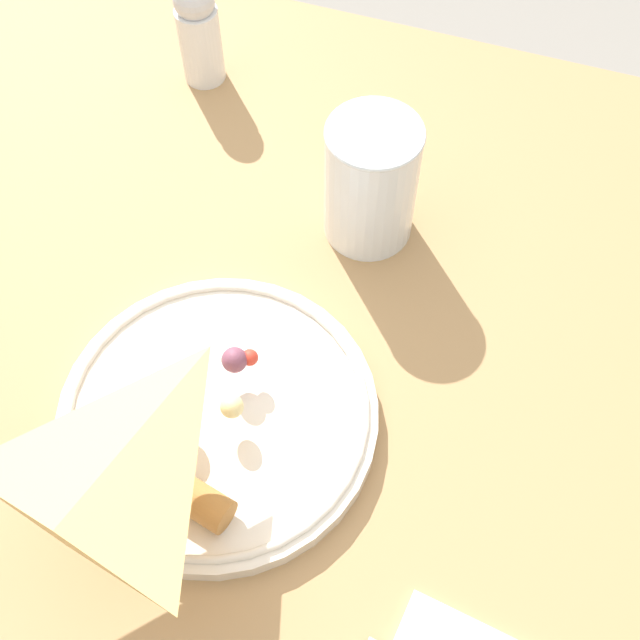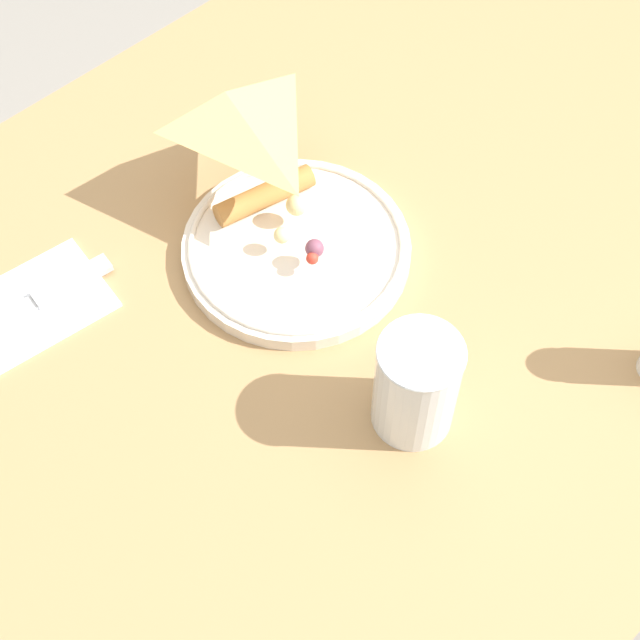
# 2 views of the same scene
# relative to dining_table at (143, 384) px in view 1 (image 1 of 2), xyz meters

# --- Properties ---
(ground_plane) EXTENTS (6.00, 6.00, 0.00)m
(ground_plane) POSITION_rel_dining_table_xyz_m (0.00, 0.00, -0.66)
(ground_plane) COLOR gray
(dining_table) EXTENTS (1.18, 0.82, 0.77)m
(dining_table) POSITION_rel_dining_table_xyz_m (0.00, 0.00, 0.00)
(dining_table) COLOR #A87F51
(dining_table) RESTS_ON ground_plane
(plate_pizza) EXTENTS (0.23, 0.23, 0.05)m
(plate_pizza) POSITION_rel_dining_table_xyz_m (0.11, -0.05, 0.12)
(plate_pizza) COLOR silver
(plate_pizza) RESTS_ON dining_table
(milk_glass) EXTENTS (0.07, 0.07, 0.11)m
(milk_glass) POSITION_rel_dining_table_xyz_m (0.16, 0.15, 0.16)
(milk_glass) COLOR white
(milk_glass) RESTS_ON dining_table
(salt_shaker) EXTENTS (0.04, 0.04, 0.10)m
(salt_shaker) POSITION_rel_dining_table_xyz_m (-0.04, 0.28, 0.16)
(salt_shaker) COLOR silver
(salt_shaker) RESTS_ON dining_table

